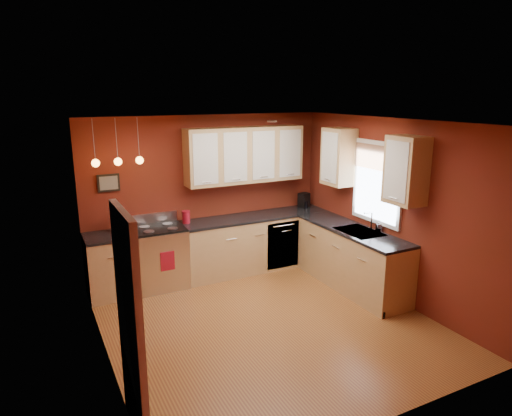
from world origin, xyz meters
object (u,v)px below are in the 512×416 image
sink (360,233)px  coffee_maker (304,201)px  gas_range (160,257)px  red_canister (186,217)px  soap_pump (379,226)px

sink → coffee_maker: 1.61m
gas_range → coffee_maker: coffee_maker is taller
red_canister → coffee_maker: (2.21, 0.02, 0.02)m
coffee_maker → soap_pump: 1.75m
gas_range → soap_pump: soap_pump is taller
soap_pump → gas_range: bearing=150.4°
gas_range → soap_pump: 3.35m
sink → red_canister: 2.68m
gas_range → sink: sink is taller
red_canister → soap_pump: size_ratio=1.12×
gas_range → sink: 3.05m
sink → red_canister: size_ratio=3.55×
red_canister → coffee_maker: 2.21m
red_canister → soap_pump: 2.95m
gas_range → red_canister: 0.74m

